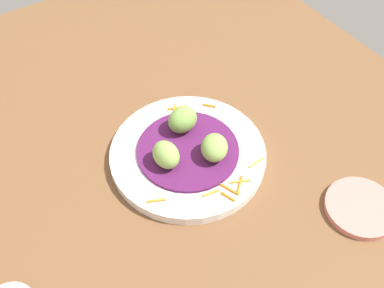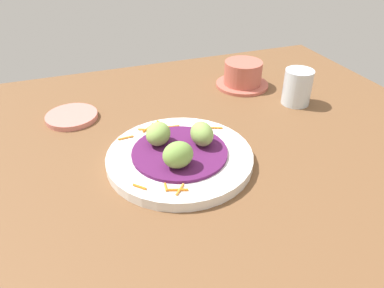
% 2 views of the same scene
% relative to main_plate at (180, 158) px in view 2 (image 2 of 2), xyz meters
% --- Properties ---
extents(table_surface, '(1.10, 1.10, 0.02)m').
position_rel_main_plate_xyz_m(table_surface, '(0.06, -0.05, -0.02)').
color(table_surface, brown).
rests_on(table_surface, ground).
extents(main_plate, '(0.27, 0.27, 0.02)m').
position_rel_main_plate_xyz_m(main_plate, '(0.00, 0.00, 0.00)').
color(main_plate, white).
rests_on(main_plate, table_surface).
extents(cabbage_bed, '(0.18, 0.18, 0.01)m').
position_rel_main_plate_xyz_m(cabbage_bed, '(0.00, -0.00, 0.01)').
color(cabbage_bed, '#51194C').
rests_on(cabbage_bed, main_plate).
extents(carrot_garnish, '(0.21, 0.24, 0.00)m').
position_rel_main_plate_xyz_m(carrot_garnish, '(-0.02, 0.03, 0.01)').
color(carrot_garnish, orange).
rests_on(carrot_garnish, main_plate).
extents(guac_scoop_left, '(0.04, 0.05, 0.04)m').
position_rel_main_plate_xyz_m(guac_scoop_left, '(0.05, 0.01, 0.04)').
color(guac_scoop_left, '#84A851').
rests_on(guac_scoop_left, cabbage_bed).
extents(guac_scoop_center, '(0.07, 0.07, 0.04)m').
position_rel_main_plate_xyz_m(guac_scoop_center, '(-0.03, 0.04, 0.04)').
color(guac_scoop_center, '#84A851').
rests_on(guac_scoop_center, cabbage_bed).
extents(guac_scoop_right, '(0.06, 0.05, 0.05)m').
position_rel_main_plate_xyz_m(guac_scoop_right, '(-0.02, -0.04, 0.04)').
color(guac_scoop_right, '#759E47').
rests_on(guac_scoop_right, cabbage_bed).
extents(side_plate_small, '(0.11, 0.11, 0.01)m').
position_rel_main_plate_xyz_m(side_plate_small, '(-0.17, 0.24, -0.00)').
color(side_plate_small, tan).
rests_on(side_plate_small, table_surface).
extents(terracotta_bowl, '(0.14, 0.14, 0.07)m').
position_rel_main_plate_xyz_m(terracotta_bowl, '(0.26, 0.26, 0.02)').
color(terracotta_bowl, '#B75B4C').
rests_on(terracotta_bowl, table_surface).
extents(water_glass, '(0.07, 0.07, 0.08)m').
position_rel_main_plate_xyz_m(water_glass, '(0.34, 0.13, 0.03)').
color(water_glass, silver).
rests_on(water_glass, table_surface).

